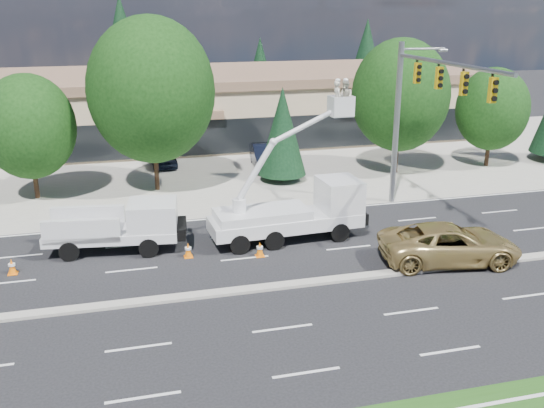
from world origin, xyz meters
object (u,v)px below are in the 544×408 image
object	(u,v)px
signal_mast	(417,103)
utility_pickup	(122,231)
bucket_truck	(301,205)
minivan	(450,244)

from	to	relation	value
signal_mast	utility_pickup	distance (m)	16.20
signal_mast	utility_pickup	world-z (taller)	signal_mast
bucket_truck	minivan	world-z (taller)	bucket_truck
minivan	bucket_truck	bearing A→B (deg)	60.71
utility_pickup	bucket_truck	world-z (taller)	bucket_truck
minivan	utility_pickup	bearing A→B (deg)	79.60
signal_mast	minivan	xyz separation A→B (m)	(-1.32, -6.44, -5.20)
signal_mast	minivan	distance (m)	8.38
signal_mast	bucket_truck	bearing A→B (deg)	-163.53
utility_pickup	bucket_truck	distance (m)	8.52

